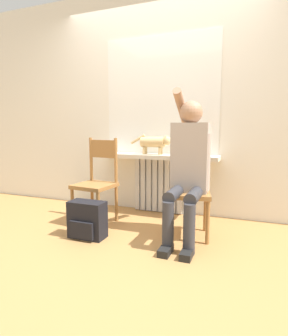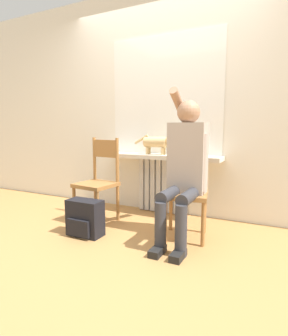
{
  "view_description": "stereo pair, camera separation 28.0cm",
  "coord_description": "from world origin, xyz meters",
  "px_view_note": "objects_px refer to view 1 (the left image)",
  "views": [
    {
      "loc": [
        1.05,
        -2.1,
        1.04
      ],
      "look_at": [
        0.0,
        0.64,
        0.62
      ],
      "focal_mm": 30.0,
      "sensor_mm": 36.0,
      "label": 1
    },
    {
      "loc": [
        1.31,
        -1.99,
        1.04
      ],
      "look_at": [
        0.0,
        0.64,
        0.62
      ],
      "focal_mm": 30.0,
      "sensor_mm": 36.0,
      "label": 2
    }
  ],
  "objects_px": {
    "chair_left": "(97,181)",
    "backpack": "(87,220)",
    "cat": "(155,142)",
    "person": "(189,164)",
    "chair_right": "(189,188)"
  },
  "relations": [
    {
      "from": "chair_left",
      "to": "backpack",
      "type": "bearing_deg",
      "value": -65.82
    },
    {
      "from": "chair_left",
      "to": "cat",
      "type": "xyz_separation_m",
      "value": [
        0.5,
        0.5,
        0.41
      ]
    },
    {
      "from": "chair_left",
      "to": "cat",
      "type": "relative_size",
      "value": 1.85
    },
    {
      "from": "person",
      "to": "backpack",
      "type": "xyz_separation_m",
      "value": [
        -0.89,
        -0.33,
        -0.54
      ]
    },
    {
      "from": "chair_left",
      "to": "cat",
      "type": "distance_m",
      "value": 0.82
    },
    {
      "from": "cat",
      "to": "backpack",
      "type": "distance_m",
      "value": 1.22
    },
    {
      "from": "person",
      "to": "cat",
      "type": "xyz_separation_m",
      "value": [
        -0.53,
        0.6,
        0.16
      ]
    },
    {
      "from": "cat",
      "to": "backpack",
      "type": "bearing_deg",
      "value": -111.29
    },
    {
      "from": "backpack",
      "to": "person",
      "type": "bearing_deg",
      "value": 20.12
    },
    {
      "from": "chair_right",
      "to": "backpack",
      "type": "distance_m",
      "value": 1.02
    },
    {
      "from": "chair_left",
      "to": "backpack",
      "type": "height_order",
      "value": "chair_left"
    },
    {
      "from": "chair_left",
      "to": "backpack",
      "type": "distance_m",
      "value": 0.54
    },
    {
      "from": "chair_left",
      "to": "chair_right",
      "type": "height_order",
      "value": "same"
    },
    {
      "from": "chair_left",
      "to": "person",
      "type": "relative_size",
      "value": 0.66
    },
    {
      "from": "chair_left",
      "to": "person",
      "type": "distance_m",
      "value": 1.07
    }
  ]
}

